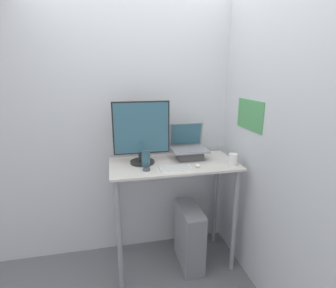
{
  "coord_description": "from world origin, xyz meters",
  "views": [
    {
      "loc": [
        -0.52,
        -1.88,
        1.81
      ],
      "look_at": [
        -0.05,
        0.28,
        1.21
      ],
      "focal_mm": 28.0,
      "sensor_mm": 36.0,
      "label": 1
    }
  ],
  "objects_px": {
    "mouse": "(198,165)",
    "cell_phone": "(146,163)",
    "keyboard": "(175,168)",
    "computer_tower": "(189,236)",
    "monitor": "(142,135)",
    "laptop": "(189,150)"
  },
  "relations": [
    {
      "from": "cell_phone",
      "to": "mouse",
      "type": "bearing_deg",
      "value": -2.91
    },
    {
      "from": "computer_tower",
      "to": "laptop",
      "type": "bearing_deg",
      "value": 80.63
    },
    {
      "from": "laptop",
      "to": "monitor",
      "type": "bearing_deg",
      "value": -175.33
    },
    {
      "from": "keyboard",
      "to": "cell_phone",
      "type": "height_order",
      "value": "cell_phone"
    },
    {
      "from": "mouse",
      "to": "cell_phone",
      "type": "relative_size",
      "value": 0.38
    },
    {
      "from": "laptop",
      "to": "keyboard",
      "type": "height_order",
      "value": "laptop"
    },
    {
      "from": "keyboard",
      "to": "cell_phone",
      "type": "xyz_separation_m",
      "value": [
        -0.24,
        0.02,
        0.05
      ]
    },
    {
      "from": "monitor",
      "to": "computer_tower",
      "type": "height_order",
      "value": "monitor"
    },
    {
      "from": "cell_phone",
      "to": "computer_tower",
      "type": "height_order",
      "value": "cell_phone"
    },
    {
      "from": "cell_phone",
      "to": "computer_tower",
      "type": "bearing_deg",
      "value": 8.34
    },
    {
      "from": "mouse",
      "to": "computer_tower",
      "type": "xyz_separation_m",
      "value": [
        -0.03,
        0.08,
        -0.75
      ]
    },
    {
      "from": "keyboard",
      "to": "computer_tower",
      "type": "bearing_deg",
      "value": 27.09
    },
    {
      "from": "monitor",
      "to": "mouse",
      "type": "distance_m",
      "value": 0.55
    },
    {
      "from": "keyboard",
      "to": "computer_tower",
      "type": "distance_m",
      "value": 0.76
    },
    {
      "from": "monitor",
      "to": "mouse",
      "type": "xyz_separation_m",
      "value": [
        0.45,
        -0.21,
        -0.24
      ]
    },
    {
      "from": "monitor",
      "to": "computer_tower",
      "type": "distance_m",
      "value": 1.08
    },
    {
      "from": "monitor",
      "to": "mouse",
      "type": "bearing_deg",
      "value": -24.59
    },
    {
      "from": "monitor",
      "to": "mouse",
      "type": "height_order",
      "value": "monitor"
    },
    {
      "from": "monitor",
      "to": "computer_tower",
      "type": "relative_size",
      "value": 0.92
    },
    {
      "from": "cell_phone",
      "to": "computer_tower",
      "type": "relative_size",
      "value": 0.29
    },
    {
      "from": "monitor",
      "to": "cell_phone",
      "type": "bearing_deg",
      "value": -86.66
    },
    {
      "from": "laptop",
      "to": "keyboard",
      "type": "bearing_deg",
      "value": -127.9
    }
  ]
}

